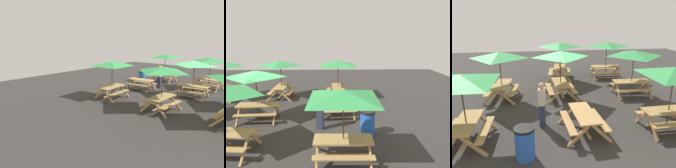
{
  "view_description": "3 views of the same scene",
  "coord_description": "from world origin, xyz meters",
  "views": [
    {
      "loc": [
        -4.79,
        13.07,
        3.74
      ],
      "look_at": [
        3.68,
        3.17,
        0.9
      ],
      "focal_mm": 35.0,
      "sensor_mm": 36.0,
      "label": 1
    },
    {
      "loc": [
        3.36,
        -9.71,
        3.87
      ],
      "look_at": [
        3.68,
        3.17,
        0.9
      ],
      "focal_mm": 35.0,
      "sensor_mm": 36.0,
      "label": 2
    },
    {
      "loc": [
        10.16,
        -1.42,
        3.98
      ],
      "look_at": [
        0.72,
        -0.15,
        0.9
      ],
      "focal_mm": 35.0,
      "sensor_mm": 36.0,
      "label": 3
    }
  ],
  "objects": [
    {
      "name": "picnic_table_5",
      "position": [
        -3.28,
        0.09,
        1.99
      ],
      "size": [
        2.25,
        2.25,
        2.34
      ],
      "rotation": [
        0.0,
        0.0,
        -0.13
      ],
      "color": "tan",
      "rests_on": "ground"
    },
    {
      "name": "picnic_table_4",
      "position": [
        -3.09,
        3.06,
        1.99
      ],
      "size": [
        2.16,
        2.16,
        2.34
      ],
      "rotation": [
        0.0,
        0.0,
        1.48
      ],
      "color": "tan",
      "rests_on": "ground"
    },
    {
      "name": "person_standing",
      "position": [
        2.83,
        -1.24,
        0.89
      ],
      "size": [
        0.4,
        0.29,
        1.67
      ],
      "rotation": [
        0.0,
        0.0,
        2.93
      ],
      "color": "#2D334C",
      "rests_on": "ground"
    },
    {
      "name": "picnic_table_3",
      "position": [
        -0.03,
        -0.22,
        1.99
      ],
      "size": [
        2.12,
        2.12,
        2.34
      ],
      "rotation": [
        0.0,
        0.0,
        0.06
      ],
      "color": "tan",
      "rests_on": "ground"
    },
    {
      "name": "picnic_table_2",
      "position": [
        3.68,
        3.17,
        1.99
      ],
      "size": [
        2.83,
        2.83,
        2.34
      ],
      "rotation": [
        0.0,
        0.0,
        1.61
      ],
      "color": "tan",
      "rests_on": "ground"
    },
    {
      "name": "picnic_table_6",
      "position": [
        3.51,
        0.16,
        0.56
      ],
      "size": [
        1.89,
        1.64,
        0.81
      ],
      "rotation": [
        0.0,
        0.0,
        0.07
      ],
      "color": "tan",
      "rests_on": "ground"
    },
    {
      "name": "picnic_table_0",
      "position": [
        3.67,
        -3.64,
        1.99
      ],
      "size": [
        2.83,
        2.83,
        2.34
      ],
      "rotation": [
        0.0,
        0.0,
        -0.02
      ],
      "color": "tan",
      "rests_on": "ground"
    },
    {
      "name": "trash_bin_blue",
      "position": [
        4.71,
        -1.8,
        0.49
      ],
      "size": [
        0.59,
        0.59,
        0.98
      ],
      "color": "blue",
      "rests_on": "ground"
    },
    {
      "name": "picnic_table_7",
      "position": [
        0.23,
        3.34,
        1.99
      ],
      "size": [
        2.07,
        2.07,
        2.34
      ],
      "rotation": [
        0.0,
        0.0,
        1.54
      ],
      "color": "tan",
      "rests_on": "ground"
    },
    {
      "name": "ground_plane",
      "position": [
        0.0,
        0.0,
        0.0
      ],
      "size": [
        28.45,
        28.45,
        0.0
      ],
      "primitive_type": "plane",
      "color": "#33302D",
      "rests_on": "ground"
    },
    {
      "name": "picnic_table_1",
      "position": [
        -0.12,
        -3.06,
        1.99
      ],
      "size": [
        2.19,
        2.19,
        2.34
      ],
      "rotation": [
        0.0,
        0.0,
        -0.1
      ],
      "color": "tan",
      "rests_on": "ground"
    }
  ]
}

